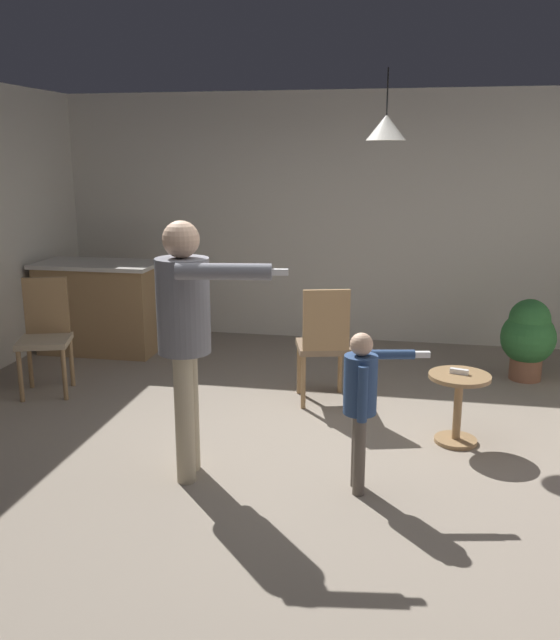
{
  "coord_description": "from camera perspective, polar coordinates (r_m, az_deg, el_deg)",
  "views": [
    {
      "loc": [
        0.71,
        -4.28,
        2.06
      ],
      "look_at": [
        -0.09,
        -0.09,
        1.0
      ],
      "focal_mm": 38.02,
      "sensor_mm": 36.0,
      "label": 1
    }
  ],
  "objects": [
    {
      "name": "dining_chair_near_wall",
      "position": [
        5.6,
        3.72,
        -1.77
      ],
      "size": [
        0.51,
        0.51,
        1.0
      ],
      "rotation": [
        0.0,
        0.0,
        0.26
      ],
      "color": "#99754C",
      "rests_on": "ground"
    },
    {
      "name": "wall_back",
      "position": [
        7.55,
        5.39,
        8.48
      ],
      "size": [
        6.4,
        0.1,
        2.7
      ],
      "primitive_type": "cube",
      "color": "silver",
      "rests_on": "ground"
    },
    {
      "name": "ground",
      "position": [
        4.8,
        1.22,
        -11.46
      ],
      "size": [
        7.68,
        7.68,
        0.0
      ],
      "primitive_type": "plane",
      "color": "gray"
    },
    {
      "name": "ceiling_light_pendant",
      "position": [
        5.64,
        8.93,
        15.73
      ],
      "size": [
        0.32,
        0.32,
        0.55
      ],
      "color": "silver"
    },
    {
      "name": "side_table_by_couch",
      "position": [
        5.07,
        14.77,
        -6.53
      ],
      "size": [
        0.44,
        0.44,
        0.52
      ],
      "color": "#99754C",
      "rests_on": "ground"
    },
    {
      "name": "kitchen_counter",
      "position": [
        7.37,
        -14.9,
        1.08
      ],
      "size": [
        1.26,
        0.66,
        0.95
      ],
      "color": "#99754C",
      "rests_on": "ground"
    },
    {
      "name": "person_adult",
      "position": [
        4.24,
        -7.91,
        -0.21
      ],
      "size": [
        0.84,
        0.48,
        1.66
      ],
      "rotation": [
        0.0,
        0.0,
        -1.43
      ],
      "color": "tan",
      "rests_on": "ground"
    },
    {
      "name": "potted_plant_corner",
      "position": [
        6.63,
        20.17,
        -1.25
      ],
      "size": [
        0.5,
        0.5,
        0.76
      ],
      "color": "brown",
      "rests_on": "ground"
    },
    {
      "name": "person_child",
      "position": [
        4.15,
        6.89,
        -6.24
      ],
      "size": [
        0.51,
        0.36,
        1.02
      ],
      "rotation": [
        0.0,
        0.0,
        -1.38
      ],
      "color": "#60564C",
      "rests_on": "ground"
    },
    {
      "name": "dining_chair_by_counter",
      "position": [
        6.23,
        -19.13,
        -0.9
      ],
      "size": [
        0.53,
        0.53,
        1.0
      ],
      "rotation": [
        0.0,
        0.0,
        3.46
      ],
      "color": "#99754C",
      "rests_on": "ground"
    },
    {
      "name": "spare_remote_on_table",
      "position": [
        5.01,
        14.85,
        -4.21
      ],
      "size": [
        0.13,
        0.07,
        0.04
      ],
      "primitive_type": "cube",
      "rotation": [
        0.0,
        0.0,
        1.29
      ],
      "color": "white",
      "rests_on": "side_table_by_couch"
    }
  ]
}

